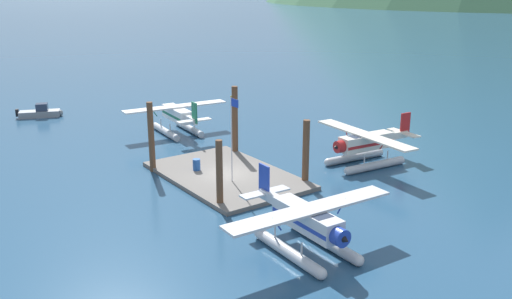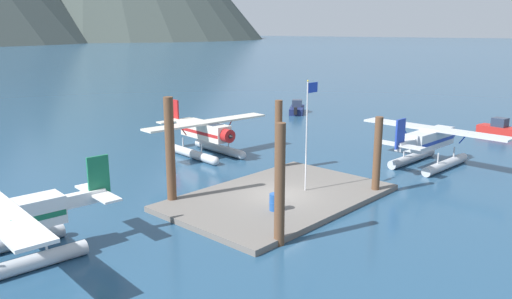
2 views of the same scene
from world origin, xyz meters
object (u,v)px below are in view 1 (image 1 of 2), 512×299
object	(u,v)px
flagpole	(232,129)
seaplane_silver_stbd_aft	(307,225)
fuel_drum	(197,165)
seaplane_cream_bow_right	(366,146)
boat_grey_open_sw	(41,113)
seaplane_white_port_fwd	(177,117)

from	to	relation	value
flagpole	seaplane_silver_stbd_aft	distance (m)	11.52
fuel_drum	seaplane_cream_bow_right	bearing A→B (deg)	63.46
flagpole	boat_grey_open_sw	distance (m)	30.92
seaplane_silver_stbd_aft	seaplane_cream_bow_right	distance (m)	16.20
seaplane_white_port_fwd	seaplane_cream_bow_right	world-z (taller)	same
flagpole	seaplane_white_port_fwd	world-z (taller)	flagpole
seaplane_white_port_fwd	boat_grey_open_sw	size ratio (longest dim) A/B	2.26
seaplane_white_port_fwd	boat_grey_open_sw	xyz separation A→B (m)	(-14.83, -8.98, -1.09)
seaplane_cream_bow_right	boat_grey_open_sw	size ratio (longest dim) A/B	2.26
fuel_drum	seaplane_silver_stbd_aft	size ratio (longest dim) A/B	0.08
flagpole	seaplane_silver_stbd_aft	world-z (taller)	flagpole
fuel_drum	flagpole	bearing A→B (deg)	12.80
fuel_drum	seaplane_white_port_fwd	world-z (taller)	seaplane_white_port_fwd
seaplane_cream_bow_right	boat_grey_open_sw	bearing A→B (deg)	-152.88
flagpole	boat_grey_open_sw	size ratio (longest dim) A/B	1.37
seaplane_cream_bow_right	flagpole	bearing A→B (deg)	-101.38
seaplane_silver_stbd_aft	boat_grey_open_sw	world-z (taller)	seaplane_silver_stbd_aft
seaplane_white_port_fwd	seaplane_cream_bow_right	size ratio (longest dim) A/B	1.00
fuel_drum	seaplane_white_port_fwd	distance (m)	12.46
flagpole	seaplane_cream_bow_right	distance (m)	11.81
flagpole	seaplane_cream_bow_right	xyz separation A→B (m)	(2.27, 11.28, -2.64)
seaplane_silver_stbd_aft	flagpole	bearing A→B (deg)	167.66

